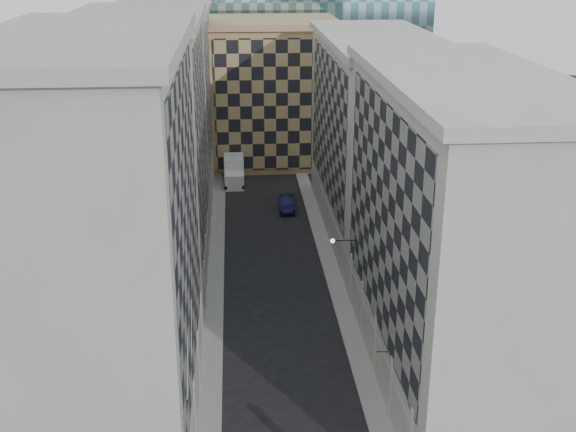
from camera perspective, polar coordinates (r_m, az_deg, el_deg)
sidewalk_west at (r=63.93m, az=-5.76°, el=-5.20°), size 1.50×100.00×0.15m
sidewalk_east at (r=64.45m, az=3.64°, el=-4.90°), size 1.50×100.00×0.15m
bldg_left_a at (r=42.43m, az=-14.43°, el=-2.30°), size 10.80×22.80×23.70m
bldg_left_b at (r=63.19m, az=-11.21°, el=5.12°), size 10.80×22.80×22.70m
bldg_left_c at (r=84.58m, az=-9.57°, el=8.82°), size 10.80×22.80×21.70m
bldg_right_a at (r=48.11m, az=13.01°, el=-1.31°), size 10.80×26.80×20.70m
bldg_right_b at (r=73.17m, az=6.95°, el=6.30°), size 10.80×28.80×19.70m
tan_block at (r=97.29m, az=-1.22°, el=9.82°), size 16.80×14.80×18.80m
flagpoles_left at (r=39.08m, az=-7.80°, el=-10.19°), size 0.10×6.33×2.33m
bracket_lamp at (r=56.41m, az=3.73°, el=-1.97°), size 1.98×0.36×0.36m
box_truck at (r=89.40m, az=-4.28°, el=3.46°), size 2.43×5.92×3.24m
dark_car at (r=80.26m, az=-0.09°, el=0.99°), size 1.87×4.77×1.55m
shop_sign at (r=46.15m, az=7.22°, el=-10.95°), size 0.73×0.64×0.71m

